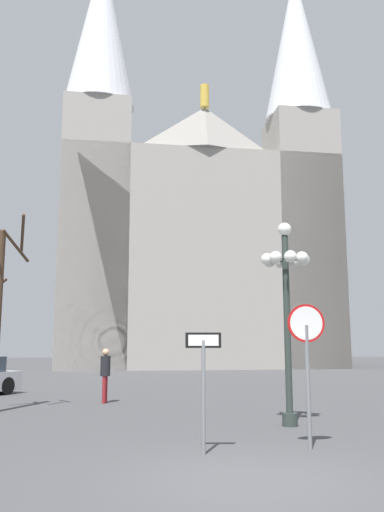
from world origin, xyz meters
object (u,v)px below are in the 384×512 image
at_px(stop_sign, 307,347).
at_px(pedestrian_walking, 105,370).
at_px(one_way_arrow_sign, 203,374).
at_px(street_lamp, 286,290).
at_px(cathedral, 196,231).

distance_m(stop_sign, pedestrian_walking, 8.93).
height_order(one_way_arrow_sign, street_lamp, street_lamp).
bearing_deg(street_lamp, one_way_arrow_sign, -128.37).
distance_m(stop_sign, street_lamp, 3.04).
bearing_deg(cathedral, pedestrian_walking, -102.18).
height_order(one_way_arrow_sign, pedestrian_walking, one_way_arrow_sign).
bearing_deg(street_lamp, cathedral, 88.74).
bearing_deg(cathedral, one_way_arrow_sign, -95.25).
distance_m(one_way_arrow_sign, street_lamp, 4.19).
bearing_deg(pedestrian_walking, stop_sign, -61.15).
distance_m(stop_sign, one_way_arrow_sign, 2.05).
bearing_deg(pedestrian_walking, cathedral, 77.82).
xyz_separation_m(cathedral, street_lamp, (-0.65, -29.70, -7.66)).
relative_size(one_way_arrow_sign, street_lamp, 0.43).
bearing_deg(one_way_arrow_sign, pedestrian_walking, 106.03).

